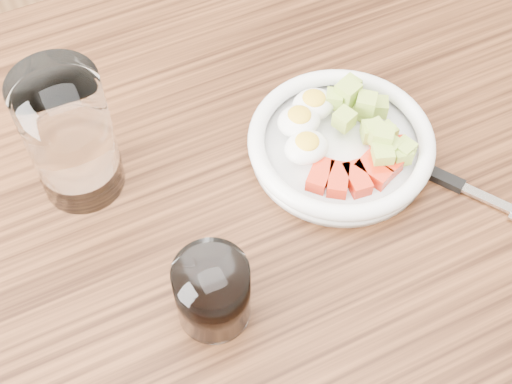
% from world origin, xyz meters
% --- Properties ---
extents(dining_table, '(1.50, 0.90, 0.77)m').
position_xyz_m(dining_table, '(0.00, 0.00, 0.67)').
color(dining_table, brown).
rests_on(dining_table, ground).
extents(bowl, '(0.22, 0.22, 0.06)m').
position_xyz_m(bowl, '(0.11, 0.04, 0.79)').
color(bowl, white).
rests_on(bowl, dining_table).
extents(fork, '(0.14, 0.20, 0.01)m').
position_xyz_m(fork, '(0.20, -0.05, 0.78)').
color(fork, black).
rests_on(fork, dining_table).
extents(water_glass, '(0.09, 0.09, 0.17)m').
position_xyz_m(water_glass, '(-0.17, 0.13, 0.85)').
color(water_glass, white).
rests_on(water_glass, dining_table).
extents(coffee_glass, '(0.08, 0.08, 0.09)m').
position_xyz_m(coffee_glass, '(-0.10, -0.09, 0.81)').
color(coffee_glass, white).
rests_on(coffee_glass, dining_table).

